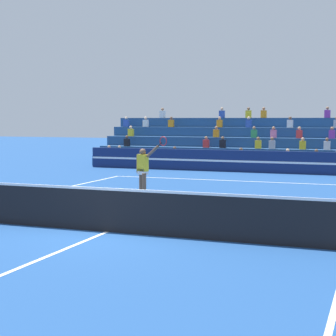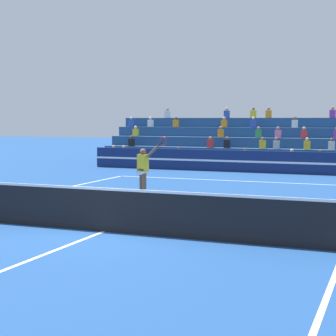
% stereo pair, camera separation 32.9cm
% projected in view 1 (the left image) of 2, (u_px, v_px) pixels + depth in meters
% --- Properties ---
extents(ground_plane, '(120.00, 120.00, 0.00)m').
position_uv_depth(ground_plane, '(107.00, 232.00, 13.36)').
color(ground_plane, navy).
extents(court_lines, '(11.10, 23.90, 0.01)m').
position_uv_depth(court_lines, '(107.00, 232.00, 13.36)').
color(court_lines, white).
rests_on(court_lines, ground).
extents(tennis_net, '(12.00, 0.10, 1.10)m').
position_uv_depth(tennis_net, '(107.00, 209.00, 13.31)').
color(tennis_net, '#2D6B38').
rests_on(tennis_net, ground).
extents(sponsor_banner_wall, '(18.00, 0.26, 1.10)m').
position_uv_depth(sponsor_banner_wall, '(252.00, 162.00, 28.21)').
color(sponsor_banner_wall, navy).
rests_on(sponsor_banner_wall, ground).
extents(bleacher_stand, '(19.06, 4.75, 3.38)m').
position_uv_depth(bleacher_stand, '(267.00, 149.00, 31.70)').
color(bleacher_stand, navy).
rests_on(bleacher_stand, ground).
extents(tennis_player, '(1.34, 0.68, 2.19)m').
position_uv_depth(tennis_player, '(143.00, 171.00, 18.56)').
color(tennis_player, brown).
rests_on(tennis_player, ground).
extents(tennis_ball, '(0.07, 0.07, 0.07)m').
position_uv_depth(tennis_ball, '(145.00, 196.00, 19.30)').
color(tennis_ball, '#C6DB33').
rests_on(tennis_ball, ground).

